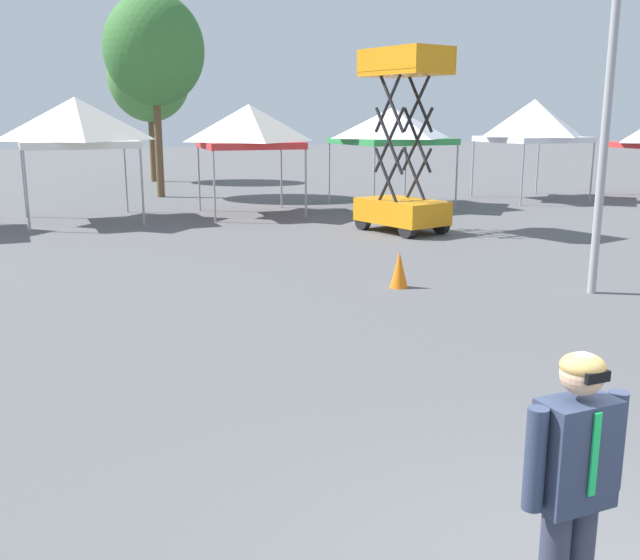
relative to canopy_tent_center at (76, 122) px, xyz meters
The scene contains 10 objects.
canopy_tent_center is the anchor object (origin of this frame).
canopy_tent_behind_center 4.95m from the canopy_tent_center, ahead, with size 3.04×3.04×3.32m.
canopy_tent_left_of_center 9.88m from the canopy_tent_center, ahead, with size 3.43×3.43×3.25m.
canopy_tent_behind_right 15.59m from the canopy_tent_center, ahead, with size 3.15×3.15×3.57m.
scissor_lift 9.35m from the canopy_tent_center, 34.77° to the right, with size 1.92×2.57×4.62m.
person_foreground 19.14m from the canopy_tent_center, 86.68° to the right, with size 0.65×0.26×1.78m.
light_pole_near_lift 14.57m from the canopy_tent_center, 59.29° to the right, with size 0.36×0.36×7.93m.
tree_behind_tents_center 6.90m from the canopy_tent_center, 59.79° to the left, with size 3.61×3.61×7.31m.
tree_behind_tents_left 13.16m from the canopy_tent_center, 71.54° to the left, with size 3.69×3.69×6.77m.
traffic_cone_lot_center 11.99m from the canopy_tent_center, 67.40° to the right, with size 0.32×0.32×0.65m, color orange.
Camera 1 is at (-2.93, -2.65, 2.96)m, focal length 40.27 mm.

